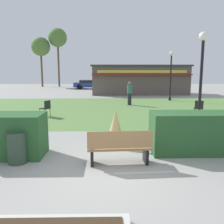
{
  "coord_description": "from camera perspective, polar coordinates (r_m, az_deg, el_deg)",
  "views": [
    {
      "loc": [
        -0.08,
        -5.77,
        2.5
      ],
      "look_at": [
        0.09,
        3.13,
        0.98
      ],
      "focal_mm": 39.35,
      "sensor_mm": 36.0,
      "label": 1
    }
  ],
  "objects": [
    {
      "name": "ornamental_grass_behind_right",
      "position": [
        8.09,
        0.82,
        -3.77
      ],
      "size": [
        0.68,
        0.68,
        1.23
      ],
      "primitive_type": "cone",
      "color": "tan",
      "rests_on": "ground_plane"
    },
    {
      "name": "trash_bin",
      "position": [
        7.18,
        -21.2,
        -7.74
      ],
      "size": [
        0.52,
        0.52,
        0.86
      ],
      "primitive_type": "cylinder",
      "color": "#2D4233",
      "rests_on": "ground_plane"
    },
    {
      "name": "park_bench",
      "position": [
        6.59,
        1.73,
        -8.15
      ],
      "size": [
        1.73,
        0.62,
        0.95
      ],
      "color": "#9E7547",
      "rests_on": "ground_plane"
    },
    {
      "name": "parked_car_west_slot",
      "position": [
        33.66,
        -5.23,
        6.47
      ],
      "size": [
        4.31,
        2.26,
        1.2
      ],
      "color": "navy",
      "rests_on": "ground_plane"
    },
    {
      "name": "ground_plane",
      "position": [
        6.29,
        -0.3,
        -13.71
      ],
      "size": [
        80.0,
        80.0,
        0.0
      ],
      "primitive_type": "plane",
      "color": "#999691"
    },
    {
      "name": "person_strolling",
      "position": [
        17.82,
        4.1,
        4.37
      ],
      "size": [
        0.34,
        0.34,
        1.69
      ],
      "rotation": [
        0.0,
        0.0,
        1.19
      ],
      "color": "#23232D",
      "rests_on": "ground_plane"
    },
    {
      "name": "lawn_patch",
      "position": [
        16.11,
        -0.83,
        0.77
      ],
      "size": [
        36.0,
        12.0,
        0.01
      ],
      "primitive_type": "cube",
      "color": "#5B8442",
      "rests_on": "ground_plane"
    },
    {
      "name": "hedge_right",
      "position": [
        7.9,
        17.9,
        -4.56
      ],
      "size": [
        2.43,
        1.1,
        1.24
      ],
      "primitive_type": "cube",
      "color": "#28562B",
      "rests_on": "ground_plane"
    },
    {
      "name": "lamppost_mid",
      "position": [
        10.86,
        20.09,
        9.34
      ],
      "size": [
        0.36,
        0.36,
        4.03
      ],
      "color": "black",
      "rests_on": "ground_plane"
    },
    {
      "name": "lamppost_far",
      "position": [
        21.08,
        13.53,
        9.53
      ],
      "size": [
        0.36,
        0.36,
        4.03
      ],
      "color": "black",
      "rests_on": "ground_plane"
    },
    {
      "name": "food_kiosk",
      "position": [
        26.42,
        6.41,
        7.52
      ],
      "size": [
        10.14,
        4.1,
        3.05
      ],
      "color": "#594C47",
      "rests_on": "ground_plane"
    },
    {
      "name": "hedge_left",
      "position": [
        7.77,
        -22.23,
        -4.98
      ],
      "size": [
        1.86,
        1.1,
        1.26
      ],
      "primitive_type": "cube",
      "color": "#28562B",
      "rests_on": "ground_plane"
    },
    {
      "name": "ornamental_grass_behind_left",
      "position": [
        8.41,
        12.73,
        -4.08
      ],
      "size": [
        0.56,
        0.56,
        1.06
      ],
      "primitive_type": "cone",
      "color": "tan",
      "rests_on": "ground_plane"
    },
    {
      "name": "cafe_chair_west",
      "position": [
        14.14,
        19.47,
        1.11
      ],
      "size": [
        0.51,
        0.51,
        0.89
      ],
      "color": "black",
      "rests_on": "ground_plane"
    },
    {
      "name": "cafe_chair_east",
      "position": [
        13.76,
        -15.08,
        1.11
      ],
      "size": [
        0.6,
        0.6,
        0.89
      ],
      "color": "black",
      "rests_on": "ground_plane"
    },
    {
      "name": "tree_left_bg",
      "position": [
        39.59,
        -12.51,
        16.39
      ],
      "size": [
        2.8,
        2.8,
        8.78
      ],
      "color": "brown",
      "rests_on": "ground_plane"
    },
    {
      "name": "tree_right_bg",
      "position": [
        39.73,
        -16.23,
        14.3
      ],
      "size": [
        2.8,
        2.8,
        7.43
      ],
      "color": "brown",
      "rests_on": "ground_plane"
    }
  ]
}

